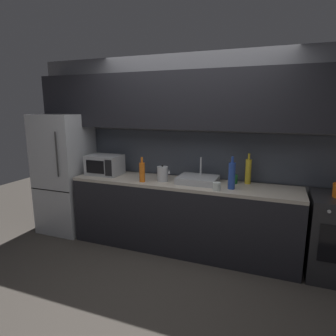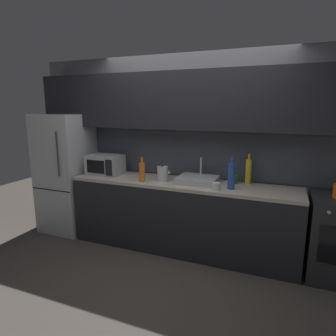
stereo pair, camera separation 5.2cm
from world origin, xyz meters
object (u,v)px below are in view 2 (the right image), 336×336
(microwave, at_px, (105,165))
(mug_clear, at_px, (216,187))
(refrigerator, at_px, (66,173))
(wine_bottle_yellow, at_px, (248,171))
(kettle, at_px, (163,174))
(mug_green, at_px, (235,179))
(wine_bottle_blue, at_px, (231,176))
(wine_bottle_orange, at_px, (142,172))

(microwave, distance_m, mug_clear, 1.64)
(refrigerator, distance_m, wine_bottle_yellow, 2.61)
(microwave, bearing_deg, mug_clear, -8.10)
(microwave, relative_size, kettle, 2.18)
(wine_bottle_yellow, bearing_deg, mug_clear, -124.42)
(mug_green, bearing_deg, mug_clear, -110.17)
(refrigerator, relative_size, wine_bottle_blue, 4.59)
(microwave, height_order, wine_bottle_yellow, wine_bottle_yellow)
(microwave, bearing_deg, wine_bottle_orange, -15.83)
(wine_bottle_blue, height_order, mug_green, wine_bottle_blue)
(microwave, bearing_deg, wine_bottle_yellow, 5.96)
(wine_bottle_blue, bearing_deg, mug_clear, -140.82)
(microwave, distance_m, wine_bottle_blue, 1.77)
(wine_bottle_blue, distance_m, mug_green, 0.29)
(microwave, xyz_separation_m, kettle, (0.90, -0.07, -0.04))
(refrigerator, relative_size, wine_bottle_orange, 5.52)
(kettle, xyz_separation_m, mug_clear, (0.72, -0.16, -0.05))
(refrigerator, distance_m, mug_green, 2.45)
(refrigerator, xyz_separation_m, mug_green, (2.44, 0.17, 0.09))
(refrigerator, height_order, mug_green, refrigerator)
(wine_bottle_blue, bearing_deg, wine_bottle_yellow, 64.32)
(refrigerator, distance_m, microwave, 0.70)
(microwave, distance_m, wine_bottle_yellow, 1.92)
(microwave, xyz_separation_m, wine_bottle_orange, (0.67, -0.19, -0.01))
(wine_bottle_orange, bearing_deg, wine_bottle_yellow, 17.35)
(wine_bottle_yellow, bearing_deg, refrigerator, -175.19)
(kettle, bearing_deg, wine_bottle_blue, -2.97)
(wine_bottle_blue, bearing_deg, kettle, 177.03)
(kettle, distance_m, wine_bottle_orange, 0.26)
(microwave, xyz_separation_m, wine_bottle_yellow, (1.91, 0.20, 0.02))
(refrigerator, height_order, wine_bottle_yellow, refrigerator)
(kettle, bearing_deg, wine_bottle_orange, -151.78)
(kettle, relative_size, wine_bottle_orange, 0.68)
(kettle, height_order, wine_bottle_orange, wine_bottle_orange)
(mug_clear, height_order, mug_green, mug_green)
(wine_bottle_orange, bearing_deg, mug_clear, -2.47)
(wine_bottle_blue, bearing_deg, wine_bottle_orange, -175.99)
(kettle, bearing_deg, mug_clear, -12.68)
(wine_bottle_yellow, bearing_deg, kettle, -165.29)
(mug_green, bearing_deg, wine_bottle_blue, -89.33)
(refrigerator, relative_size, wine_bottle_yellow, 4.63)
(mug_green, bearing_deg, wine_bottle_orange, -162.51)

